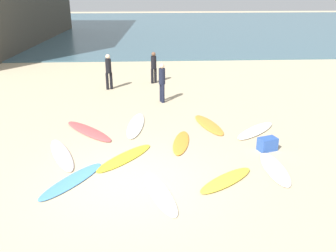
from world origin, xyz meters
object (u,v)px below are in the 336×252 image
(surfboard_6, at_px, (89,131))
(surfboard_7, at_px, (72,181))
(surfboard_9, at_px, (226,180))
(beachgoer_near, at_px, (154,66))
(surfboard_8, at_px, (209,125))
(beach_cooler, at_px, (267,144))
(surfboard_0, at_px, (181,142))
(surfboard_3, at_px, (275,169))
(surfboard_10, at_px, (62,154))
(surfboard_2, at_px, (136,125))
(surfboard_4, at_px, (160,193))
(surfboard_5, at_px, (256,130))
(beachgoer_far, at_px, (109,70))
(surfboard_1, at_px, (125,158))
(beachgoer_mid, at_px, (162,81))

(surfboard_6, distance_m, surfboard_7, 3.44)
(surfboard_9, bearing_deg, beachgoer_near, -29.35)
(surfboard_8, bearing_deg, beach_cooler, 108.85)
(surfboard_0, height_order, surfboard_3, surfboard_3)
(surfboard_6, distance_m, surfboard_10, 1.93)
(surfboard_3, height_order, surfboard_6, surfboard_6)
(surfboard_9, distance_m, beach_cooler, 2.50)
(surfboard_3, xyz_separation_m, surfboard_6, (-5.70, 3.09, 0.00))
(beachgoer_near, bearing_deg, surfboard_2, 49.52)
(surfboard_3, relative_size, surfboard_7, 0.90)
(surfboard_4, relative_size, beach_cooler, 3.83)
(surfboard_5, distance_m, surfboard_8, 1.71)
(surfboard_5, xyz_separation_m, surfboard_7, (-5.86, -3.16, -0.01))
(surfboard_10, bearing_deg, surfboard_5, 170.34)
(surfboard_6, height_order, surfboard_8, surfboard_6)
(surfboard_7, bearing_deg, surfboard_8, 74.98)
(surfboard_5, height_order, surfboard_9, surfboard_5)
(surfboard_6, height_order, beachgoer_near, beachgoer_near)
(surfboard_3, distance_m, surfboard_6, 6.48)
(surfboard_9, distance_m, beachgoer_far, 10.03)
(surfboard_2, distance_m, surfboard_4, 4.71)
(surfboard_2, xyz_separation_m, surfboard_6, (-1.66, -0.48, -0.00))
(surfboard_0, distance_m, surfboard_1, 2.05)
(surfboard_1, distance_m, surfboard_5, 4.91)
(surfboard_4, bearing_deg, beachgoer_mid, 70.97)
(surfboard_0, distance_m, surfboard_6, 3.40)
(surfboard_6, bearing_deg, beachgoer_near, -151.98)
(surfboard_9, relative_size, beachgoer_mid, 1.14)
(surfboard_2, xyz_separation_m, surfboard_4, (0.74, -4.65, -0.01))
(surfboard_1, bearing_deg, surfboard_8, -99.97)
(surfboard_4, xyz_separation_m, surfboard_10, (-2.94, 2.32, 0.01))
(surfboard_9, distance_m, beachgoer_near, 10.42)
(surfboard_0, relative_size, surfboard_1, 0.85)
(surfboard_0, distance_m, surfboard_4, 3.13)
(surfboard_3, height_order, beachgoer_mid, beachgoer_mid)
(surfboard_1, bearing_deg, surfboard_0, -111.34)
(beachgoer_mid, relative_size, beachgoer_far, 1.00)
(surfboard_9, bearing_deg, surfboard_3, -108.80)
(surfboard_3, xyz_separation_m, surfboard_9, (-1.51, -0.56, 0.00))
(surfboard_5, bearing_deg, surfboard_9, 108.44)
(surfboard_3, distance_m, beach_cooler, 1.31)
(surfboard_2, height_order, surfboard_6, surfboard_2)
(surfboard_6, bearing_deg, beachgoer_mid, -171.29)
(surfboard_9, bearing_deg, surfboard_2, -7.54)
(surfboard_7, height_order, beach_cooler, beach_cooler)
(surfboard_4, distance_m, surfboard_10, 3.75)
(surfboard_9, relative_size, surfboard_10, 0.80)
(surfboard_2, distance_m, surfboard_8, 2.71)
(surfboard_1, distance_m, surfboard_6, 2.57)
(surfboard_1, bearing_deg, beach_cooler, -136.08)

